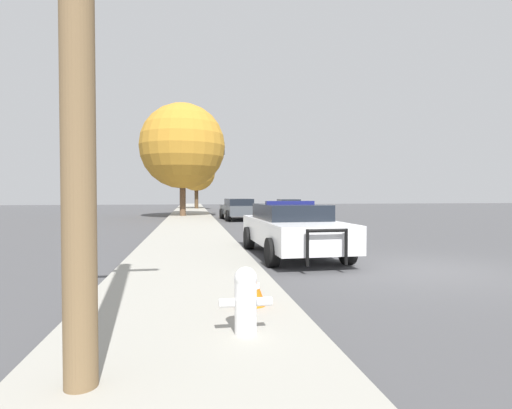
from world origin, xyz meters
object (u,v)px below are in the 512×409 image
(traffic_light, at_px, (198,163))
(traffic_cone, at_px, (252,287))
(car_background_midblock, at_px, (238,208))
(car_background_oncoming, at_px, (289,206))
(tree_sidewalk_far, at_px, (196,172))
(police_car, at_px, (292,228))
(tree_sidewalk_mid, at_px, (182,146))
(fire_hydrant, at_px, (246,298))

(traffic_light, relative_size, traffic_cone, 11.21)
(car_background_midblock, xyz_separation_m, traffic_cone, (-2.13, -19.79, -0.35))
(car_background_oncoming, height_order, tree_sidewalk_far, tree_sidewalk_far)
(traffic_light, bearing_deg, police_car, -83.77)
(traffic_cone, bearing_deg, car_background_midblock, 83.85)
(tree_sidewalk_far, xyz_separation_m, tree_sidewalk_mid, (-1.13, -13.87, 1.08))
(car_background_oncoming, xyz_separation_m, tree_sidewalk_mid, (-8.20, -2.28, 4.31))
(fire_hydrant, height_order, car_background_oncoming, car_background_oncoming)
(police_car, distance_m, traffic_light, 20.19)
(fire_hydrant, bearing_deg, car_background_oncoming, 75.01)
(car_background_oncoming, relative_size, tree_sidewalk_far, 0.71)
(traffic_light, height_order, traffic_cone, traffic_light)
(car_background_midblock, distance_m, tree_sidewalk_mid, 6.35)
(tree_sidewalk_far, distance_m, traffic_cone, 36.95)
(car_background_midblock, distance_m, traffic_cone, 19.91)
(car_background_midblock, xyz_separation_m, tree_sidewalk_far, (-2.41, 16.99, 3.18))
(traffic_light, relative_size, car_background_midblock, 1.24)
(traffic_light, bearing_deg, traffic_cone, -89.29)
(police_car, xyz_separation_m, car_background_oncoming, (4.94, 20.16, -0.08))
(tree_sidewalk_mid, bearing_deg, traffic_cone, -86.49)
(car_background_midblock, height_order, tree_sidewalk_mid, tree_sidewalk_mid)
(traffic_light, relative_size, tree_sidewalk_mid, 0.71)
(car_background_oncoming, relative_size, traffic_cone, 8.26)
(police_car, relative_size, car_background_oncoming, 1.23)
(police_car, height_order, car_background_oncoming, police_car)
(traffic_light, xyz_separation_m, tree_sidewalk_mid, (-1.10, -1.94, 0.99))
(traffic_light, bearing_deg, car_background_midblock, -64.25)
(tree_sidewalk_far, xyz_separation_m, traffic_cone, (0.27, -36.78, -3.53))
(tree_sidewalk_far, relative_size, traffic_cone, 11.62)
(police_car, xyz_separation_m, fire_hydrant, (-2.10, -6.13, -0.23))
(police_car, distance_m, tree_sidewalk_far, 31.97)
(traffic_light, bearing_deg, tree_sidewalk_mid, -119.55)
(fire_hydrant, relative_size, tree_sidewalk_mid, 0.09)
(tree_sidewalk_far, bearing_deg, tree_sidewalk_mid, -94.67)
(fire_hydrant, height_order, traffic_cone, fire_hydrant)
(car_background_oncoming, bearing_deg, tree_sidewalk_far, -56.68)
(police_car, bearing_deg, tree_sidewalk_mid, -81.50)
(fire_hydrant, distance_m, tree_sidewalk_mid, 24.45)
(traffic_light, xyz_separation_m, car_background_midblock, (2.44, -5.06, -3.26))
(police_car, relative_size, car_background_midblock, 1.13)
(traffic_light, height_order, tree_sidewalk_far, tree_sidewalk_far)
(traffic_light, distance_m, tree_sidewalk_mid, 2.44)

